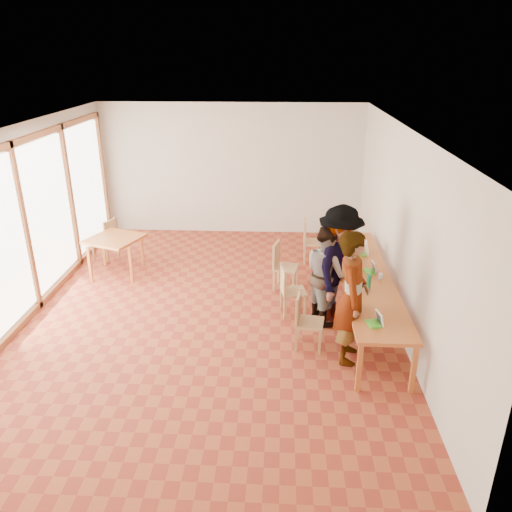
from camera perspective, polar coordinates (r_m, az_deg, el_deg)
The scene contains 25 objects.
ground at distance 8.45m, azimuth -5.15°, elevation -6.33°, with size 8.00×8.00×0.00m, color #994425.
wall_back at distance 11.66m, azimuth -2.77°, elevation 9.81°, with size 6.00×0.10×3.00m, color beige.
wall_front at distance 4.34m, azimuth -13.07°, elevation -14.40°, with size 6.00×0.10×3.00m, color beige.
wall_right at distance 7.98m, azimuth 16.34°, elevation 2.85°, with size 0.10×8.00×3.00m, color beige.
window_wall at distance 8.76m, azimuth -25.09°, elevation 3.33°, with size 0.10×8.00×3.00m, color white.
ceiling at distance 7.48m, azimuth -5.97°, elevation 14.38°, with size 6.00×8.00×0.04m, color white.
communal_table at distance 8.13m, azimuth 12.37°, elevation -2.45°, with size 0.80×4.00×0.75m.
side_table at distance 9.91m, azimuth -15.83°, elevation 1.61°, with size 0.90×0.90×0.75m.
chair_near at distance 7.28m, azimuth 5.48°, elevation -6.76°, with size 0.45×0.45×0.45m.
chair_mid at distance 8.14m, azimuth 3.71°, elevation -3.40°, with size 0.45×0.45×0.45m.
chair_far at distance 8.99m, azimuth 2.87°, elevation -0.56°, with size 0.49×0.49×0.47m.
chair_empty at distance 10.21m, azimuth 6.09°, elevation 2.23°, with size 0.43×0.43×0.47m.
chair_spare at distance 10.70m, azimuth -16.60°, elevation 2.33°, with size 0.52×0.52×0.47m.
person_near at distance 6.91m, azimuth 10.90°, elevation -4.67°, with size 0.70×0.46×1.91m, color gray.
person_mid at distance 7.95m, azimuth 8.03°, elevation -1.98°, with size 0.78×0.60×1.60m, color gray.
person_far at distance 7.90m, azimuth 9.45°, elevation -0.97°, with size 1.23×0.71×1.91m, color gray.
laptop_near at distance 6.73m, azimuth 13.60°, elevation -7.23°, with size 0.23×0.25×0.18m.
laptop_mid at distance 8.23m, azimuth 13.07°, elevation -1.47°, with size 0.20×0.22×0.18m.
laptop_far at distance 8.92m, azimuth 12.23°, elevation 0.60°, with size 0.28×0.30×0.23m.
yellow_mug at distance 9.42m, azimuth 9.73°, elevation 1.95°, with size 0.14×0.14×0.11m, color yellow.
green_bottle at distance 7.51m, azimuth 12.75°, elevation -3.09°, with size 0.07×0.07×0.28m, color #17713E.
clear_glass at distance 8.02m, azimuth 14.04°, elevation -2.25°, with size 0.07×0.07×0.09m, color silver.
condiment_cup at distance 9.72m, azimuth 11.15°, elevation 2.35°, with size 0.08×0.08×0.06m, color white.
pink_phone at distance 8.24m, azimuth 13.85°, elevation -1.84°, with size 0.05×0.10×0.01m, color #CC2E46.
black_pouch at distance 8.64m, azimuth 10.97°, elevation -0.15°, with size 0.16×0.26×0.09m, color black.
Camera 1 is at (1.12, -7.32, 4.07)m, focal length 35.00 mm.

